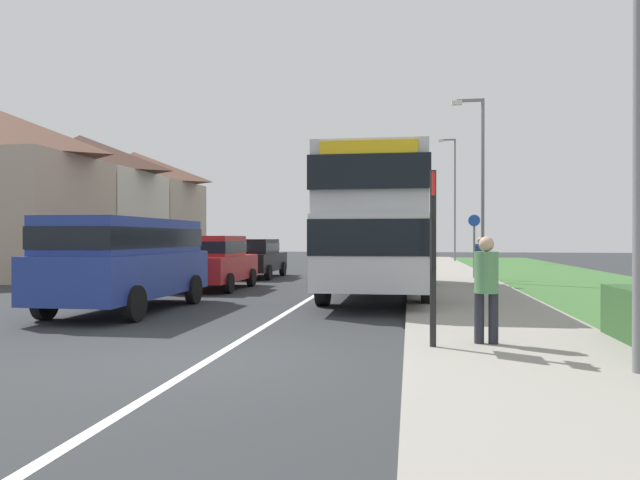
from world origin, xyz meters
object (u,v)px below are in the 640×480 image
(cycle_route_sign, at_px, (474,243))
(double_decker_bus, at_px, (380,220))
(street_lamp_mid, at_px, (479,176))
(bus_stop_sign, at_px, (433,246))
(pedestrian_at_stop, at_px, (486,284))
(parked_car_red, at_px, (213,260))
(pedestrian_walking_away, at_px, (481,259))
(street_lamp_far, at_px, (453,192))
(parked_car_black, at_px, (256,256))
(parked_van_blue, at_px, (127,256))

(cycle_route_sign, bearing_deg, double_decker_bus, -117.67)
(double_decker_bus, height_order, street_lamp_mid, street_lamp_mid)
(bus_stop_sign, bearing_deg, pedestrian_at_stop, 24.25)
(bus_stop_sign, distance_m, cycle_route_sign, 14.78)
(double_decker_bus, distance_m, pedestrian_at_stop, 8.39)
(parked_car_red, bearing_deg, pedestrian_at_stop, -51.77)
(parked_car_red, height_order, street_lamp_mid, street_lamp_mid)
(pedestrian_walking_away, distance_m, street_lamp_far, 20.66)
(pedestrian_at_stop, bearing_deg, pedestrian_walking_away, 83.90)
(pedestrian_at_stop, height_order, pedestrian_walking_away, same)
(pedestrian_at_stop, xyz_separation_m, pedestrian_walking_away, (1.15, 10.78, 0.00))
(pedestrian_at_stop, height_order, street_lamp_far, street_lamp_far)
(parked_car_red, distance_m, cycle_route_sign, 9.98)
(double_decker_bus, distance_m, pedestrian_walking_away, 4.26)
(cycle_route_sign, relative_size, street_lamp_far, 0.31)
(street_lamp_mid, bearing_deg, pedestrian_at_stop, -95.96)
(parked_car_black, xyz_separation_m, street_lamp_mid, (8.69, -2.16, 2.93))
(pedestrian_at_stop, distance_m, bus_stop_sign, 1.02)
(parked_car_red, bearing_deg, parked_car_black, 90.90)
(parked_van_blue, height_order, parked_car_black, parked_van_blue)
(street_lamp_far, bearing_deg, pedestrian_at_stop, -93.19)
(street_lamp_far, bearing_deg, parked_car_black, -119.15)
(parked_car_red, bearing_deg, street_lamp_mid, 21.51)
(street_lamp_mid, bearing_deg, parked_van_blue, -134.07)
(double_decker_bus, relative_size, parked_van_blue, 1.90)
(pedestrian_walking_away, bearing_deg, parked_car_red, -169.67)
(parked_car_black, height_order, street_lamp_mid, street_lamp_mid)
(parked_car_red, distance_m, parked_car_black, 5.55)
(pedestrian_at_stop, bearing_deg, parked_van_blue, 153.63)
(parked_van_blue, distance_m, street_lamp_far, 29.12)
(street_lamp_mid, bearing_deg, pedestrian_walking_away, -95.19)
(bus_stop_sign, bearing_deg, street_lamp_far, 85.45)
(pedestrian_walking_away, relative_size, street_lamp_mid, 0.26)
(parked_car_black, relative_size, street_lamp_far, 0.52)
(double_decker_bus, height_order, street_lamp_far, street_lamp_far)
(parked_car_black, relative_size, bus_stop_sign, 1.64)
(pedestrian_walking_away, height_order, cycle_route_sign, cycle_route_sign)
(pedestrian_at_stop, distance_m, street_lamp_mid, 13.01)
(parked_car_black, relative_size, cycle_route_sign, 1.69)
(parked_car_black, distance_m, street_lamp_far, 19.06)
(parked_van_blue, distance_m, pedestrian_walking_away, 11.11)
(parked_van_blue, bearing_deg, bus_stop_sign, -31.22)
(cycle_route_sign, xyz_separation_m, street_lamp_far, (0.42, 16.83, 3.21))
(parked_van_blue, bearing_deg, pedestrian_at_stop, -26.37)
(cycle_route_sign, distance_m, street_lamp_mid, 2.89)
(double_decker_bus, height_order, pedestrian_at_stop, double_decker_bus)
(parked_car_red, xyz_separation_m, street_lamp_far, (9.01, 21.86, 3.70))
(pedestrian_at_stop, distance_m, cycle_route_sign, 14.35)
(parked_car_black, distance_m, pedestrian_walking_away, 9.42)
(parked_car_red, height_order, bus_stop_sign, bus_stop_sign)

